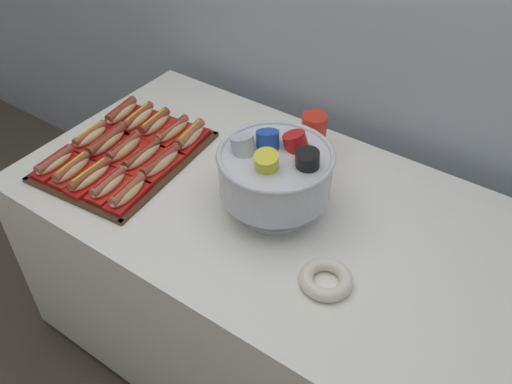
{
  "coord_description": "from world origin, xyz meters",
  "views": [
    {
      "loc": [
        0.69,
        -1.04,
        1.89
      ],
      "look_at": [
        -0.05,
        0.01,
        0.78
      ],
      "focal_mm": 38.44,
      "sensor_mm": 36.0,
      "label": 1
    }
  ],
  "objects_px": {
    "hot_dog_9": "(161,163)",
    "hot_dog_13": "(172,131)",
    "serving_tray": "(126,157)",
    "hot_dog_1": "(72,170)",
    "hot_dog_7": "(124,149)",
    "donut": "(326,279)",
    "hot_dog_2": "(90,177)",
    "hot_dog_4": "(128,193)",
    "hot_dog_3": "(109,185)",
    "hot_dog_0": "(55,163)",
    "hot_dog_12": "(155,124)",
    "punch_bowl": "(275,172)",
    "hot_dog_8": "(142,156)",
    "hot_dog_10": "(122,113)",
    "hot_dog_6": "(107,142)",
    "hot_dog_5": "(90,137)",
    "cup_stack": "(313,136)",
    "hot_dog_11": "(138,119)",
    "hot_dog_14": "(190,137)"
  },
  "relations": [
    {
      "from": "hot_dog_10",
      "to": "serving_tray",
      "type": "bearing_deg",
      "value": -42.32
    },
    {
      "from": "donut",
      "to": "hot_dog_2",
      "type": "bearing_deg",
      "value": -174.58
    },
    {
      "from": "hot_dog_2",
      "to": "hot_dog_10",
      "type": "distance_m",
      "value": 0.36
    },
    {
      "from": "hot_dog_4",
      "to": "donut",
      "type": "relative_size",
      "value": 1.21
    },
    {
      "from": "hot_dog_7",
      "to": "hot_dog_13",
      "type": "xyz_separation_m",
      "value": [
        0.06,
        0.17,
        -0.0
      ]
    },
    {
      "from": "hot_dog_2",
      "to": "donut",
      "type": "distance_m",
      "value": 0.81
    },
    {
      "from": "hot_dog_2",
      "to": "punch_bowl",
      "type": "bearing_deg",
      "value": 23.65
    },
    {
      "from": "hot_dog_3",
      "to": "hot_dog_13",
      "type": "height_order",
      "value": "hot_dog_3"
    },
    {
      "from": "hot_dog_5",
      "to": "hot_dog_14",
      "type": "relative_size",
      "value": 0.9
    },
    {
      "from": "hot_dog_1",
      "to": "hot_dog_9",
      "type": "height_order",
      "value": "hot_dog_9"
    },
    {
      "from": "hot_dog_3",
      "to": "hot_dog_10",
      "type": "height_order",
      "value": "hot_dog_10"
    },
    {
      "from": "hot_dog_3",
      "to": "hot_dog_4",
      "type": "bearing_deg",
      "value": 5.4
    },
    {
      "from": "hot_dog_3",
      "to": "hot_dog_8",
      "type": "distance_m",
      "value": 0.17
    },
    {
      "from": "hot_dog_3",
      "to": "hot_dog_7",
      "type": "relative_size",
      "value": 0.91
    },
    {
      "from": "hot_dog_4",
      "to": "hot_dog_2",
      "type": "bearing_deg",
      "value": -174.6
    },
    {
      "from": "hot_dog_1",
      "to": "hot_dog_11",
      "type": "distance_m",
      "value": 0.33
    },
    {
      "from": "hot_dog_1",
      "to": "hot_dog_2",
      "type": "relative_size",
      "value": 0.94
    },
    {
      "from": "serving_tray",
      "to": "hot_dog_3",
      "type": "bearing_deg",
      "value": -60.15
    },
    {
      "from": "hot_dog_6",
      "to": "cup_stack",
      "type": "xyz_separation_m",
      "value": [
        0.58,
        0.38,
        0.04
      ]
    },
    {
      "from": "hot_dog_0",
      "to": "hot_dog_12",
      "type": "xyz_separation_m",
      "value": [
        0.12,
        0.34,
        0.0
      ]
    },
    {
      "from": "hot_dog_7",
      "to": "hot_dog_10",
      "type": "xyz_separation_m",
      "value": [
        -0.16,
        0.15,
        0.0
      ]
    },
    {
      "from": "hot_dog_9",
      "to": "hot_dog_10",
      "type": "bearing_deg",
      "value": 156.59
    },
    {
      "from": "hot_dog_9",
      "to": "hot_dog_13",
      "type": "bearing_deg",
      "value": 119.85
    },
    {
      "from": "hot_dog_0",
      "to": "hot_dog_9",
      "type": "relative_size",
      "value": 0.89
    },
    {
      "from": "hot_dog_3",
      "to": "hot_dog_10",
      "type": "bearing_deg",
      "value": 129.69
    },
    {
      "from": "hot_dog_1",
      "to": "hot_dog_13",
      "type": "bearing_deg",
      "value": 70.96
    },
    {
      "from": "hot_dog_1",
      "to": "donut",
      "type": "xyz_separation_m",
      "value": [
        0.88,
        0.08,
        -0.02
      ]
    },
    {
      "from": "hot_dog_4",
      "to": "punch_bowl",
      "type": "bearing_deg",
      "value": 29.71
    },
    {
      "from": "punch_bowl",
      "to": "hot_dog_11",
      "type": "bearing_deg",
      "value": 172.31
    },
    {
      "from": "hot_dog_7",
      "to": "hot_dog_11",
      "type": "bearing_deg",
      "value": 119.85
    },
    {
      "from": "hot_dog_1",
      "to": "hot_dog_10",
      "type": "relative_size",
      "value": 0.92
    },
    {
      "from": "hot_dog_7",
      "to": "donut",
      "type": "xyz_separation_m",
      "value": [
        0.82,
        -0.09,
        -0.02
      ]
    },
    {
      "from": "hot_dog_9",
      "to": "punch_bowl",
      "type": "xyz_separation_m",
      "value": [
        0.4,
        0.06,
        0.11
      ]
    },
    {
      "from": "hot_dog_4",
      "to": "punch_bowl",
      "type": "height_order",
      "value": "punch_bowl"
    },
    {
      "from": "serving_tray",
      "to": "hot_dog_7",
      "type": "bearing_deg",
      "value": -90.0
    },
    {
      "from": "hot_dog_1",
      "to": "hot_dog_4",
      "type": "distance_m",
      "value": 0.23
    },
    {
      "from": "hot_dog_4",
      "to": "hot_dog_8",
      "type": "distance_m",
      "value": 0.18
    },
    {
      "from": "hot_dog_0",
      "to": "hot_dog_3",
      "type": "height_order",
      "value": "same"
    },
    {
      "from": "serving_tray",
      "to": "hot_dog_1",
      "type": "distance_m",
      "value": 0.18
    },
    {
      "from": "hot_dog_4",
      "to": "punch_bowl",
      "type": "relative_size",
      "value": 0.51
    },
    {
      "from": "hot_dog_2",
      "to": "donut",
      "type": "xyz_separation_m",
      "value": [
        0.8,
        0.08,
        -0.02
      ]
    },
    {
      "from": "hot_dog_4",
      "to": "hot_dog_5",
      "type": "height_order",
      "value": "hot_dog_4"
    },
    {
      "from": "hot_dog_8",
      "to": "hot_dog_5",
      "type": "bearing_deg",
      "value": -174.6
    },
    {
      "from": "hot_dog_4",
      "to": "hot_dog_8",
      "type": "xyz_separation_m",
      "value": [
        -0.09,
        0.16,
        -0.0
      ]
    },
    {
      "from": "hot_dog_6",
      "to": "hot_dog_7",
      "type": "bearing_deg",
      "value": 5.4
    },
    {
      "from": "serving_tray",
      "to": "hot_dog_2",
      "type": "xyz_separation_m",
      "value": [
        0.02,
        -0.16,
        0.03
      ]
    },
    {
      "from": "hot_dog_1",
      "to": "hot_dog_7",
      "type": "distance_m",
      "value": 0.18
    },
    {
      "from": "hot_dog_11",
      "to": "donut",
      "type": "relative_size",
      "value": 1.29
    },
    {
      "from": "hot_dog_0",
      "to": "hot_dog_2",
      "type": "height_order",
      "value": "same"
    },
    {
      "from": "hot_dog_2",
      "to": "hot_dog_7",
      "type": "distance_m",
      "value": 0.17
    }
  ]
}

